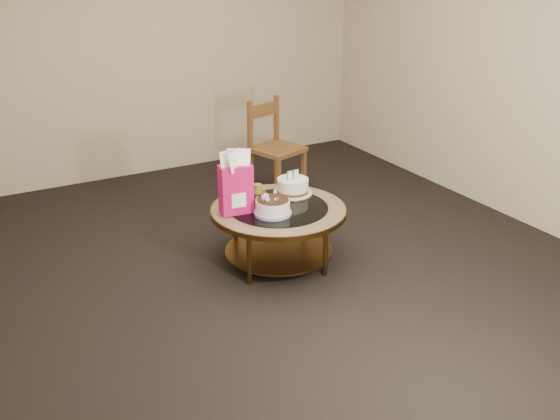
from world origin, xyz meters
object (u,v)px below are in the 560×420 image
decorated_cake (272,207)px  dining_chair (274,147)px  cream_cake (293,186)px  coffee_table (279,217)px  gift_bag (236,183)px

decorated_cake → dining_chair: 1.59m
cream_cake → coffee_table: bearing=-143.3°
dining_chair → gift_bag: bearing=-146.7°
cream_cake → dining_chair: size_ratio=0.33×
coffee_table → gift_bag: 0.45m
gift_bag → dining_chair: (0.98, 1.23, -0.22)m
coffee_table → cream_cake: bearing=38.9°
coffee_table → decorated_cake: 0.19m
coffee_table → cream_cake: 0.33m
cream_cake → dining_chair: dining_chair is taller
coffee_table → dining_chair: bearing=62.7°
coffee_table → gift_bag: size_ratio=2.19×
coffee_table → cream_cake: size_ratio=3.36×
decorated_cake → dining_chair: dining_chair is taller
coffee_table → dining_chair: size_ratio=1.11×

